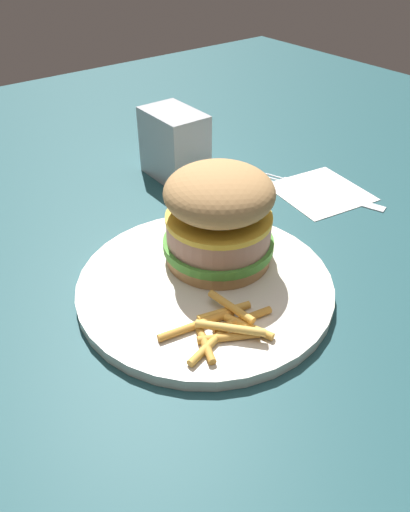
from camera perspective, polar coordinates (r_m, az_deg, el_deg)
The scene contains 7 objects.
ground_plane at distance 0.49m, azimuth 2.42°, elevation -4.53°, with size 1.60×1.60×0.00m, color #1E474C.
plate at distance 0.49m, azimuth 0.00°, elevation -3.38°, with size 0.25×0.25×0.01m, color silver.
sandwich at distance 0.49m, azimuth 1.62°, elevation 4.69°, with size 0.12×0.12×0.10m.
fries_pile at distance 0.43m, azimuth 2.17°, elevation -8.18°, with size 0.07×0.10×0.01m.
napkin at distance 0.68m, azimuth 13.29°, elevation 7.31°, with size 0.11×0.11×0.00m, color white.
fork at distance 0.68m, azimuth 13.20°, elevation 7.53°, with size 0.17×0.07×0.00m.
napkin_dispenser at distance 0.69m, azimuth -3.59°, elevation 12.80°, with size 0.09×0.06×0.09m, color #B7BABF.
Camera 1 is at (0.28, -0.24, 0.32)m, focal length 34.33 mm.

